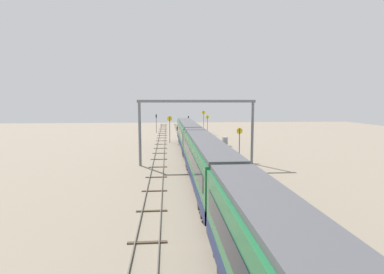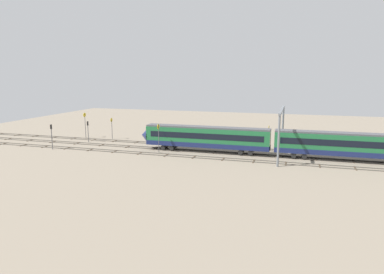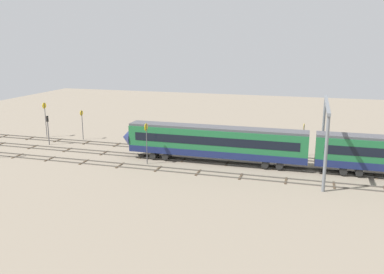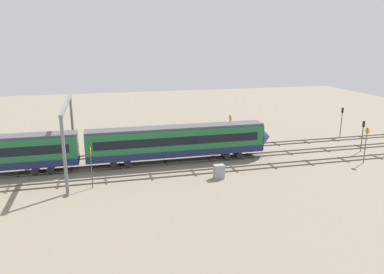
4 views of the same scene
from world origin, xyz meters
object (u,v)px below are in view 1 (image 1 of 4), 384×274
Objects in this scene: signal_light_trackside_departure at (188,122)px; relay_cabinet at (225,141)px; signal_light_trackside_approach at (156,121)px; speed_sign_near_foreground at (207,122)px; speed_sign_far_trackside at (204,118)px; speed_sign_distant_end at (170,125)px; speed_sign_mid_trackside at (239,139)px; overhead_gantry at (197,118)px; train at (204,160)px.

signal_light_trackside_departure reaches higher than relay_cabinet.
signal_light_trackside_departure is (-2.62, -8.66, -0.22)m from signal_light_trackside_approach.
speed_sign_near_foreground is at bearing 1.85° from relay_cabinet.
speed_sign_far_trackside is 27.86m from relay_cabinet.
speed_sign_distant_end is at bearing 164.67° from signal_light_trackside_departure.
speed_sign_mid_trackside is 38.96m from signal_light_trackside_departure.
speed_sign_near_foreground is 2.89× the size of relay_cabinet.
speed_sign_far_trackside is at bearing 0.19° from speed_sign_mid_trackside.
overhead_gantry is at bearing 112.25° from speed_sign_mid_trackside.
signal_light_trackside_departure is (51.70, -2.05, 0.37)m from train.
speed_sign_mid_trackside is (13.02, -6.74, 0.38)m from train.
speed_sign_distant_end is (19.82, 9.86, 0.60)m from speed_sign_mid_trackside.
signal_light_trackside_departure is at bearing 12.67° from relay_cabinet.
signal_light_trackside_departure is (-3.69, 4.54, -0.85)m from speed_sign_far_trackside.
overhead_gantry is 3.33× the size of speed_sign_mid_trackside.
relay_cabinet is at bearing -178.24° from speed_sign_far_trackside.
speed_sign_far_trackside reaches higher than signal_light_trackside_departure.
speed_sign_distant_end is 12.07m from relay_cabinet.
signal_light_trackside_approach is (21.48, 3.49, -0.39)m from speed_sign_distant_end.
speed_sign_mid_trackside is 1.02× the size of signal_light_trackside_departure.
signal_light_trackside_approach is at bearing 17.91° from speed_sign_mid_trackside.
speed_sign_far_trackside is 1.08× the size of speed_sign_distant_end.
train is at bearing -174.57° from speed_sign_distant_end.
speed_sign_near_foreground reaches higher than signal_light_trackside_departure.
speed_sign_distant_end reaches higher than speed_sign_near_foreground.
speed_sign_far_trackside is at bearing 1.47° from speed_sign_near_foreground.
signal_light_trackside_approach is (43.93, 6.92, -3.12)m from overhead_gantry.
speed_sign_distant_end is 21.77m from signal_light_trackside_approach.
speed_sign_distant_end is at bearing 156.69° from speed_sign_far_trackside.
speed_sign_far_trackside is at bearing 1.76° from relay_cabinet.
train is at bearing 173.21° from speed_sign_far_trackside.
train is 15.95× the size of speed_sign_mid_trackside.
speed_sign_far_trackside is at bearing -50.92° from signal_light_trackside_departure.
speed_sign_distant_end is at bearing 5.43° from train.
speed_sign_distant_end is at bearing 26.46° from speed_sign_mid_trackside.
speed_sign_mid_trackside is at bearing -27.36° from train.
overhead_gantry is at bearing -171.05° from signal_light_trackside_approach.
signal_light_trackside_approach is at bearing 6.94° from train.
train is 33.00m from speed_sign_distant_end.
speed_sign_far_trackside reaches higher than signal_light_trackside_approach.
signal_light_trackside_approach reaches higher than speed_sign_mid_trackside.
overhead_gantry is (10.39, -0.31, 3.71)m from train.
speed_sign_distant_end is at bearing 64.09° from relay_cabinet.
overhead_gantry is at bearing 172.05° from speed_sign_far_trackside.
overhead_gantry reaches higher than signal_light_trackside_approach.
speed_sign_far_trackside is 24.56m from speed_sign_distant_end.
speed_sign_mid_trackside is 22.14m from speed_sign_distant_end.
speed_sign_distant_end reaches higher than train.
train is 15.01× the size of signal_light_trackside_approach.
speed_sign_near_foreground is 0.89× the size of speed_sign_distant_end.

